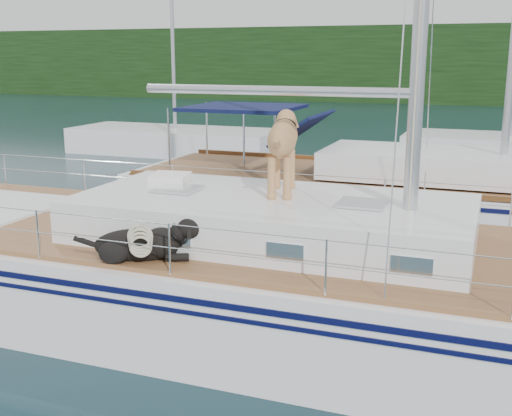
% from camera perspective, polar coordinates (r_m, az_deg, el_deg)
% --- Properties ---
extents(ground, '(120.00, 120.00, 0.00)m').
position_cam_1_polar(ground, '(9.33, -3.36, -9.62)').
color(ground, black).
rests_on(ground, ground).
extents(tree_line, '(90.00, 3.00, 6.00)m').
position_cam_1_polar(tree_line, '(52.96, 17.22, 12.07)').
color(tree_line, black).
rests_on(tree_line, ground).
extents(shore_bank, '(92.00, 1.00, 1.20)m').
position_cam_1_polar(shore_bank, '(54.24, 17.14, 9.55)').
color(shore_bank, '#595147').
rests_on(shore_bank, ground).
extents(main_sailboat, '(12.00, 3.82, 14.01)m').
position_cam_1_polar(main_sailboat, '(9.05, -2.86, -5.71)').
color(main_sailboat, white).
rests_on(main_sailboat, ground).
extents(neighbor_sailboat, '(11.00, 3.50, 13.30)m').
position_cam_1_polar(neighbor_sailboat, '(14.13, 11.51, 0.77)').
color(neighbor_sailboat, white).
rests_on(neighbor_sailboat, ground).
extents(bg_boat_west, '(8.00, 3.00, 11.65)m').
position_cam_1_polar(bg_boat_west, '(24.90, -7.16, 5.87)').
color(bg_boat_west, white).
rests_on(bg_boat_west, ground).
extents(bg_boat_center, '(7.20, 3.00, 11.65)m').
position_cam_1_polar(bg_boat_center, '(24.05, 21.66, 4.79)').
color(bg_boat_center, white).
rests_on(bg_boat_center, ground).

